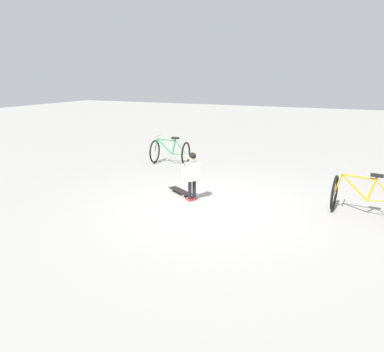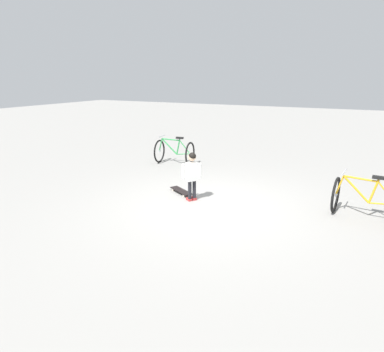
{
  "view_description": "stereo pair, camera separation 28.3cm",
  "coord_description": "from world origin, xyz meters",
  "px_view_note": "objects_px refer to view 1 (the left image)",
  "views": [
    {
      "loc": [
        2.33,
        -6.12,
        2.57
      ],
      "look_at": [
        -0.53,
        0.13,
        0.55
      ],
      "focal_mm": 31.67,
      "sensor_mm": 36.0,
      "label": 1
    },
    {
      "loc": [
        2.58,
        -6.0,
        2.57
      ],
      "look_at": [
        -0.53,
        0.13,
        0.55
      ],
      "focal_mm": 31.67,
      "sensor_mm": 36.0,
      "label": 2
    }
  ],
  "objects_px": {
    "child_person": "(192,171)",
    "bicycle_mid": "(363,196)",
    "skateboard": "(180,191)",
    "bicycle_near": "(170,152)"
  },
  "relations": [
    {
      "from": "child_person",
      "to": "bicycle_mid",
      "type": "height_order",
      "value": "child_person"
    },
    {
      "from": "skateboard",
      "to": "bicycle_near",
      "type": "height_order",
      "value": "bicycle_near"
    },
    {
      "from": "skateboard",
      "to": "child_person",
      "type": "bearing_deg",
      "value": -34.42
    },
    {
      "from": "bicycle_near",
      "to": "bicycle_mid",
      "type": "height_order",
      "value": "same"
    },
    {
      "from": "child_person",
      "to": "bicycle_mid",
      "type": "relative_size",
      "value": 0.94
    },
    {
      "from": "skateboard",
      "to": "bicycle_near",
      "type": "xyz_separation_m",
      "value": [
        -1.5,
        2.33,
        0.32
      ]
    },
    {
      "from": "child_person",
      "to": "bicycle_near",
      "type": "distance_m",
      "value": 3.27
    },
    {
      "from": "child_person",
      "to": "bicycle_near",
      "type": "relative_size",
      "value": 0.93
    },
    {
      "from": "skateboard",
      "to": "bicycle_mid",
      "type": "xyz_separation_m",
      "value": [
        3.73,
        0.36,
        0.32
      ]
    },
    {
      "from": "bicycle_near",
      "to": "bicycle_mid",
      "type": "xyz_separation_m",
      "value": [
        5.23,
        -1.97,
        0.0
      ]
    }
  ]
}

